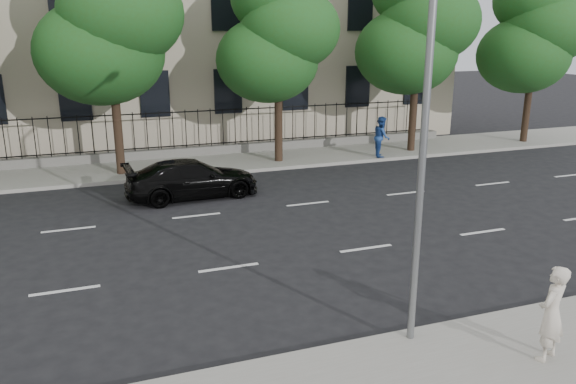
% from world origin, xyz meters
% --- Properties ---
extents(ground, '(120.00, 120.00, 0.00)m').
position_xyz_m(ground, '(0.00, 0.00, 0.00)').
color(ground, black).
rests_on(ground, ground).
extents(far_sidewalk, '(60.00, 4.00, 0.15)m').
position_xyz_m(far_sidewalk, '(0.00, 14.00, 0.07)').
color(far_sidewalk, gray).
rests_on(far_sidewalk, ground).
extents(lane_markings, '(49.60, 4.62, 0.01)m').
position_xyz_m(lane_markings, '(0.00, 4.75, 0.01)').
color(lane_markings, silver).
rests_on(lane_markings, ground).
extents(iron_fence, '(30.00, 0.50, 2.20)m').
position_xyz_m(iron_fence, '(0.00, 15.70, 0.65)').
color(iron_fence, slate).
rests_on(iron_fence, far_sidewalk).
extents(street_light, '(0.25, 3.32, 8.05)m').
position_xyz_m(street_light, '(2.50, -1.77, 5.15)').
color(street_light, slate).
rests_on(street_light, near_sidewalk).
extents(tree_c, '(5.89, 5.50, 9.80)m').
position_xyz_m(tree_c, '(-1.96, 13.36, 6.41)').
color(tree_c, '#382619').
rests_on(tree_c, far_sidewalk).
extents(tree_d, '(5.34, 4.94, 8.84)m').
position_xyz_m(tree_d, '(5.04, 13.36, 5.84)').
color(tree_d, '#382619').
rests_on(tree_d, far_sidewalk).
extents(tree_e, '(5.71, 5.31, 9.46)m').
position_xyz_m(tree_e, '(12.04, 13.36, 6.20)').
color(tree_e, '#382619').
rests_on(tree_e, far_sidewalk).
extents(tree_f, '(5.52, 5.12, 9.01)m').
position_xyz_m(tree_f, '(19.04, 13.36, 5.88)').
color(tree_f, '#382619').
rests_on(tree_f, far_sidewalk).
extents(black_sedan, '(4.99, 2.32, 1.41)m').
position_xyz_m(black_sedan, '(0.29, 9.20, 0.70)').
color(black_sedan, black).
rests_on(black_sedan, ground).
extents(woman_near, '(0.79, 0.66, 1.84)m').
position_xyz_m(woman_near, '(4.47, -3.77, 1.07)').
color(woman_near, beige).
rests_on(woman_near, near_sidewalk).
extents(pedestrian_far, '(1.01, 1.13, 1.91)m').
position_xyz_m(pedestrian_far, '(9.86, 12.40, 1.11)').
color(pedestrian_far, navy).
rests_on(pedestrian_far, far_sidewalk).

